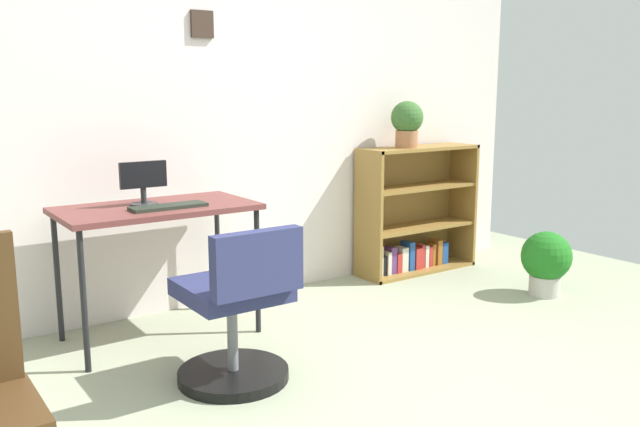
{
  "coord_description": "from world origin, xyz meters",
  "views": [
    {
      "loc": [
        -1.8,
        -1.66,
        1.35
      ],
      "look_at": [
        0.37,
        1.45,
        0.64
      ],
      "focal_mm": 37.44,
      "sensor_mm": 36.0,
      "label": 1
    }
  ],
  "objects": [
    {
      "name": "potted_plant_floor",
      "position": [
        1.85,
        0.98,
        0.24
      ],
      "size": [
        0.33,
        0.33,
        0.43
      ],
      "color": "#B7B2A8",
      "rests_on": "ground_plane"
    },
    {
      "name": "desk",
      "position": [
        -0.52,
        1.71,
        0.67
      ],
      "size": [
        1.02,
        0.57,
        0.73
      ],
      "color": "brown",
      "rests_on": "ground_plane"
    },
    {
      "name": "monitor",
      "position": [
        -0.57,
        1.75,
        0.86
      ],
      "size": [
        0.25,
        0.15,
        0.24
      ],
      "color": "#262628",
      "rests_on": "desk"
    },
    {
      "name": "wall_back",
      "position": [
        -0.0,
        2.15,
        1.21
      ],
      "size": [
        5.2,
        0.12,
        2.42
      ],
      "color": "silver",
      "rests_on": "ground_plane"
    },
    {
      "name": "keyboard",
      "position": [
        -0.49,
        1.6,
        0.74
      ],
      "size": [
        0.4,
        0.13,
        0.02
      ],
      "primitive_type": "cube",
      "color": "#232B21",
      "rests_on": "desk"
    },
    {
      "name": "potted_plant_on_shelf",
      "position": [
        1.43,
        1.9,
        1.12
      ],
      "size": [
        0.23,
        0.23,
        0.33
      ],
      "color": "#9E6642",
      "rests_on": "bookshelf_low"
    },
    {
      "name": "office_chair",
      "position": [
        -0.45,
        0.93,
        0.33
      ],
      "size": [
        0.52,
        0.54,
        0.76
      ],
      "color": "black",
      "rests_on": "ground_plane"
    },
    {
      "name": "bookshelf_low",
      "position": [
        1.56,
        1.96,
        0.41
      ],
      "size": [
        0.96,
        0.3,
        0.93
      ],
      "color": "olive",
      "rests_on": "ground_plane"
    }
  ]
}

